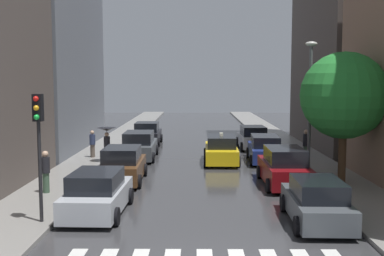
% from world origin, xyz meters
% --- Properties ---
extents(ground_plane, '(28.00, 72.00, 0.04)m').
position_xyz_m(ground_plane, '(0.00, 24.00, -0.02)').
color(ground_plane, '#373739').
extents(sidewalk_left, '(3.00, 72.00, 0.15)m').
position_xyz_m(sidewalk_left, '(-6.50, 24.00, 0.07)').
color(sidewalk_left, gray).
rests_on(sidewalk_left, ground).
extents(sidewalk_right, '(3.00, 72.00, 0.15)m').
position_xyz_m(sidewalk_right, '(6.50, 24.00, 0.07)').
color(sidewalk_right, gray).
rests_on(sidewalk_right, ground).
extents(parked_car_left_nearest, '(2.19, 4.38, 1.62)m').
position_xyz_m(parked_car_left_nearest, '(-3.84, 5.76, 0.76)').
color(parked_car_left_nearest, '#B2B7BF').
rests_on(parked_car_left_nearest, ground).
extents(parked_car_left_second, '(2.10, 4.26, 1.72)m').
position_xyz_m(parked_car_left_second, '(-3.77, 11.21, 0.80)').
color(parked_car_left_second, brown).
rests_on(parked_car_left_second, ground).
extents(parked_car_left_third, '(2.19, 4.77, 1.72)m').
position_xyz_m(parked_car_left_third, '(-3.78, 17.97, 0.80)').
color(parked_car_left_third, '#474C51').
rests_on(parked_car_left_third, ground).
extents(parked_car_left_fourth, '(2.14, 4.01, 1.71)m').
position_xyz_m(parked_car_left_fourth, '(-3.95, 24.60, 0.80)').
color(parked_car_left_fourth, black).
rests_on(parked_car_left_fourth, ground).
extents(parked_car_right_nearest, '(2.07, 4.26, 1.56)m').
position_xyz_m(parked_car_right_nearest, '(3.89, 4.70, 0.73)').
color(parked_car_right_nearest, '#474C51').
rests_on(parked_car_right_nearest, ground).
extents(parked_car_right_second, '(2.08, 4.61, 1.79)m').
position_xyz_m(parked_car_right_second, '(3.88, 10.55, 0.83)').
color(parked_car_right_second, maroon).
rests_on(parked_car_right_second, ground).
extents(parked_car_right_third, '(2.16, 4.71, 1.62)m').
position_xyz_m(parked_car_right_third, '(3.92, 16.92, 0.76)').
color(parked_car_right_third, navy).
rests_on(parked_car_right_third, ground).
extents(parked_car_right_fourth, '(2.16, 4.22, 1.63)m').
position_xyz_m(parked_car_right_fourth, '(3.88, 22.49, 0.76)').
color(parked_car_right_fourth, silver).
rests_on(parked_car_right_fourth, ground).
extents(taxi_midroad, '(2.14, 4.71, 1.81)m').
position_xyz_m(taxi_midroad, '(1.28, 16.64, 0.77)').
color(taxi_midroad, yellow).
rests_on(taxi_midroad, ground).
extents(pedestrian_foreground, '(1.09, 1.09, 2.00)m').
position_xyz_m(pedestrian_foreground, '(-5.43, 16.10, 1.64)').
color(pedestrian_foreground, gray).
rests_on(pedestrian_foreground, sidewalk_left).
extents(pedestrian_near_tree, '(0.36, 0.36, 1.67)m').
position_xyz_m(pedestrian_near_tree, '(-6.63, 17.70, 1.02)').
color(pedestrian_near_tree, brown).
rests_on(pedestrian_near_tree, sidewalk_left).
extents(pedestrian_by_kerb, '(0.36, 0.36, 1.79)m').
position_xyz_m(pedestrian_by_kerb, '(-6.59, 8.44, 1.09)').
color(pedestrian_by_kerb, '#38513D').
rests_on(pedestrian_by_kerb, sidewalk_left).
extents(pedestrian_far_side, '(0.36, 0.36, 1.86)m').
position_xyz_m(pedestrian_far_side, '(6.27, 16.43, 1.14)').
color(pedestrian_far_side, '#38513D').
rests_on(pedestrian_far_side, sidewalk_right).
extents(street_tree_right, '(4.02, 4.02, 6.06)m').
position_xyz_m(street_tree_right, '(6.59, 10.63, 4.19)').
color(street_tree_right, '#513823').
rests_on(street_tree_right, sidewalk_right).
extents(traffic_light_left_corner, '(0.30, 0.42, 4.30)m').
position_xyz_m(traffic_light_left_corner, '(-5.45, 4.34, 3.29)').
color(traffic_light_left_corner, black).
rests_on(traffic_light_left_corner, sidewalk_left).
extents(lamp_post_right, '(0.60, 0.28, 6.69)m').
position_xyz_m(lamp_post_right, '(5.55, 12.76, 4.02)').
color(lamp_post_right, '#595B60').
rests_on(lamp_post_right, sidewalk_right).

